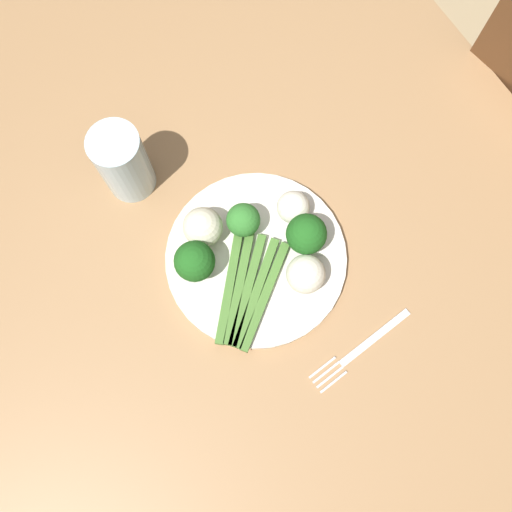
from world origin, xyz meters
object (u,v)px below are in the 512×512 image
object	(u,v)px
broccoli_front	(243,220)
water_glass	(123,163)
fork	(360,349)
cauliflower_left	(306,274)
asparagus_bundle	(247,291)
broccoli_back_right	(194,261)
cauliflower_back	(293,207)
plate	(256,258)
broccoli_near_center	(306,234)
dining_table	(223,274)
cauliflower_front_left	(203,227)

from	to	relation	value
broccoli_front	water_glass	bearing A→B (deg)	32.83
fork	water_glass	world-z (taller)	water_glass
cauliflower_left	asparagus_bundle	bearing A→B (deg)	71.23
broccoli_front	fork	xyz separation A→B (m)	(-0.23, -0.05, -0.05)
broccoli_back_right	cauliflower_back	bearing A→B (deg)	-90.28
asparagus_bundle	plate	bearing A→B (deg)	1.26
asparagus_bundle	broccoli_front	world-z (taller)	broccoli_front
plate	fork	size ratio (longest dim) A/B	1.53
broccoli_near_center	water_glass	distance (m)	0.27
broccoli_near_center	water_glass	xyz separation A→B (m)	(0.22, 0.16, 0.01)
water_glass	broccoli_back_right	bearing A→B (deg)	-175.47
broccoli_front	broccoli_back_right	size ratio (longest dim) A/B	0.85
plate	fork	distance (m)	0.19
water_glass	asparagus_bundle	bearing A→B (deg)	-166.72
dining_table	broccoli_near_center	bearing A→B (deg)	-112.52
broccoli_near_center	fork	bearing A→B (deg)	175.12
plate	cauliflower_back	bearing A→B (deg)	-69.58
plate	asparagus_bundle	distance (m)	0.05
cauliflower_left	fork	world-z (taller)	cauliflower_left
asparagus_bundle	fork	distance (m)	0.17
asparagus_bundle	water_glass	distance (m)	0.24
cauliflower_back	fork	world-z (taller)	cauliflower_back
dining_table	broccoli_front	xyz separation A→B (m)	(0.02, -0.05, 0.14)
broccoli_near_center	asparagus_bundle	bearing A→B (deg)	99.70
cauliflower_left	water_glass	bearing A→B (deg)	26.76
broccoli_near_center	cauliflower_front_left	xyz separation A→B (m)	(0.09, 0.11, -0.01)
broccoli_front	broccoli_near_center	xyz separation A→B (m)	(-0.06, -0.06, 0.01)
broccoli_back_right	water_glass	xyz separation A→B (m)	(0.17, 0.01, 0.01)
cauliflower_front_left	water_glass	bearing A→B (deg)	20.38
plate	broccoli_back_right	bearing A→B (deg)	68.98
asparagus_bundle	water_glass	world-z (taller)	water_glass
cauliflower_left	cauliflower_back	xyz separation A→B (m)	(0.09, -0.04, -0.00)
broccoli_back_right	cauliflower_left	size ratio (longest dim) A/B	1.27
cauliflower_back	fork	bearing A→B (deg)	173.49
broccoli_front	fork	distance (m)	0.24
plate	cauliflower_front_left	world-z (taller)	cauliflower_front_left
cauliflower_left	fork	distance (m)	0.13
cauliflower_left	cauliflower_front_left	world-z (taller)	cauliflower_front_left
cauliflower_left	water_glass	size ratio (longest dim) A/B	0.43
broccoli_back_right	water_glass	bearing A→B (deg)	4.53
broccoli_front	cauliflower_back	size ratio (longest dim) A/B	1.24
asparagus_bundle	broccoli_front	distance (m)	0.10
plate	asparagus_bundle	size ratio (longest dim) A/B	1.61
dining_table	water_glass	distance (m)	0.24
asparagus_bundle	cauliflower_front_left	xyz separation A→B (m)	(0.10, 0.01, 0.02)
asparagus_bundle	water_glass	size ratio (longest dim) A/B	1.27
broccoli_back_right	cauliflower_left	distance (m)	0.15
plate	cauliflower_front_left	xyz separation A→B (m)	(0.07, 0.04, 0.04)
cauliflower_back	cauliflower_left	bearing A→B (deg)	157.17
dining_table	broccoli_near_center	size ratio (longest dim) A/B	18.93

